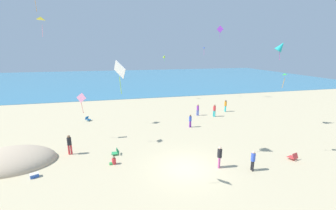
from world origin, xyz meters
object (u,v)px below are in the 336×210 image
person_1 (220,155)px  kite_yellow (41,18)px  person_6 (253,159)px  kite_purple (220,29)px  beach_chair_far_right (116,152)px  person_0 (225,105)px  kite_white (120,70)px  cooler_box (34,175)px  person_7 (114,161)px  person_2 (198,109)px  person_5 (214,110)px  person_4 (69,143)px  kite_lime (164,56)px  beach_chair_far_left (88,119)px  kite_green (284,75)px  person_3 (190,120)px  beach_chair_mid_beach (293,157)px  kite_pink (81,98)px  kite_teal (281,46)px  kite_blue (204,48)px

person_1 → kite_yellow: (-12.69, 6.76, 10.05)m
person_6 → kite_purple: (8.46, 23.57, 11.16)m
beach_chair_far_right → person_0: (15.45, 10.15, 0.75)m
kite_white → person_1: bearing=10.2°
cooler_box → person_7: 5.38m
person_2 → cooler_box: bearing=143.0°
beach_chair_far_right → person_5: person_5 is taller
person_4 → kite_lime: bearing=152.4°
beach_chair_far_left → person_0: bearing=40.8°
person_5 → person_6: (-3.16, -13.20, -0.07)m
person_0 → cooler_box: bearing=38.7°
person_1 → kite_white: bearing=46.3°
person_6 → kite_green: size_ratio=1.29×
person_4 → kite_green: size_ratio=1.44×
person_3 → kite_yellow: kite_yellow is taller
beach_chair_far_left → beach_chair_mid_beach: size_ratio=1.07×
person_4 → kite_pink: kite_pink is taller
beach_chair_far_left → person_0: 18.81m
beach_chair_far_left → person_7: (3.15, -11.88, -0.02)m
person_5 → kite_pink: kite_pink is taller
person_6 → kite_green: kite_green is taller
beach_chair_far_right → kite_white: kite_white is taller
beach_chair_mid_beach → person_7: size_ratio=1.12×
kite_lime → kite_teal: bearing=-61.6°
cooler_box → beach_chair_far_right: bearing=21.6°
person_7 → person_2: bearing=-135.6°
person_2 → kite_yellow: size_ratio=1.00×
beach_chair_far_left → person_4: bearing=-51.3°
beach_chair_mid_beach → kite_teal: size_ratio=0.35×
beach_chair_far_left → person_0: (18.80, -0.12, 0.71)m
person_1 → kite_purple: 27.32m
beach_chair_far_right → kite_purple: 28.57m
person_5 → kite_lime: size_ratio=1.34×
person_1 → person_5: bearing=-77.5°
cooler_box → person_4: 3.73m
kite_lime → person_5: bearing=-70.3°
person_0 → beach_chair_mid_beach: bearing=92.0°
kite_lime → kite_purple: bearing=-7.9°
beach_chair_mid_beach → kite_pink: 19.17m
beach_chair_mid_beach → kite_blue: size_ratio=0.52×
kite_lime → kite_yellow: size_ratio=0.81×
beach_chair_far_left → person_4: 9.35m
beach_chair_mid_beach → kite_purple: size_ratio=0.34×
kite_pink → beach_chair_far_right: bearing=-54.3°
beach_chair_far_left → kite_white: 17.56m
person_1 → person_7: bearing=19.0°
beach_chair_mid_beach → person_4: (-17.62, 5.25, 0.72)m
kite_green → person_3: bearing=120.3°
person_1 → person_6: person_1 is taller
beach_chair_far_right → cooler_box: 5.97m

